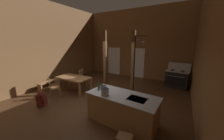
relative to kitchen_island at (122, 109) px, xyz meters
name	(u,v)px	position (x,y,z in m)	size (l,w,h in m)	color
ground_plane	(97,102)	(-1.55, 0.74, -0.51)	(7.87, 9.50, 0.10)	#4C301C
wall_back	(134,44)	(-1.55, 5.16, 1.86)	(7.87, 0.14, 4.64)	brown
wall_left	(41,45)	(-5.16, 0.74, 1.86)	(0.14, 9.50, 4.64)	brown
wall_right	(212,49)	(2.06, 0.74, 1.86)	(0.14, 9.50, 4.64)	brown
glazed_door_back_left	(114,61)	(-3.14, 5.08, 0.57)	(1.00, 0.01, 2.05)	white
glazed_panel_back_right	(138,63)	(-1.20, 5.08, 0.57)	(0.84, 0.01, 2.05)	white
kitchen_island	(122,109)	(0.00, 0.00, 0.00)	(2.21, 1.09, 0.92)	#9E7044
stove_range	(177,79)	(1.30, 4.32, 0.02)	(1.22, 0.92, 1.32)	black
support_post_with_pot_rack	(134,61)	(-0.49, 2.19, 1.15)	(0.64, 0.23, 2.99)	brown
support_post_center	(105,63)	(-1.75, 1.73, 1.03)	(0.14, 0.14, 2.99)	brown
step_stool	(125,140)	(0.47, -0.83, -0.28)	(0.40, 0.33, 0.30)	#9E7044
dining_table	(74,79)	(-3.23, 1.04, 0.19)	(1.70, 0.90, 0.74)	#9E7044
ladderback_chair_near_window	(84,77)	(-3.42, 1.96, -0.01)	(0.57, 0.57, 0.95)	#9E7044
ladderback_chair_by_post	(55,88)	(-3.43, 0.09, -0.01)	(0.60, 0.60, 0.95)	#9E7044
bench_along_left_wall	(49,84)	(-4.58, 0.54, -0.16)	(0.41, 1.14, 0.44)	#9E7044
backpack	(41,98)	(-3.19, -0.69, -0.14)	(0.38, 0.37, 0.60)	maroon
stockpot_on_counter	(105,92)	(-0.46, -0.27, 0.56)	(0.31, 0.24, 0.20)	#B7BABF
mixing_bowl_on_counter	(103,87)	(-0.82, 0.19, 0.50)	(0.23, 0.23, 0.08)	slate
bottle_tall_on_counter	(99,86)	(-0.86, -0.04, 0.59)	(0.07, 0.07, 0.33)	#2D5638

